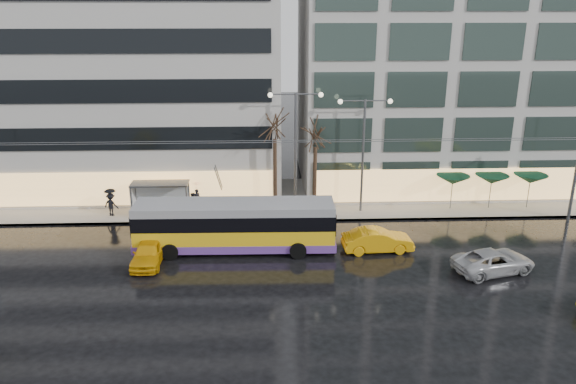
{
  "coord_description": "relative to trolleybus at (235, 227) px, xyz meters",
  "views": [
    {
      "loc": [
        -0.13,
        -29.02,
        15.4
      ],
      "look_at": [
        1.23,
        5.0,
        3.7
      ],
      "focal_mm": 35.0,
      "sensor_mm": 36.0,
      "label": 1
    }
  ],
  "objects": [
    {
      "name": "pedestrian_a",
      "position": [
        -3.29,
        7.27,
        0.01
      ],
      "size": [
        1.28,
        1.29,
        2.19
      ],
      "color": "black",
      "rests_on": "sidewalk"
    },
    {
      "name": "street_lamp_far",
      "position": [
        9.2,
        6.5,
        4.12
      ],
      "size": [
        3.96,
        0.36,
        8.53
      ],
      "color": "#595B60",
      "rests_on": "sidewalk"
    },
    {
      "name": "sidewalk",
      "position": [
        4.2,
        9.7,
        -1.52
      ],
      "size": [
        80.0,
        10.0,
        0.15
      ],
      "primitive_type": "cube",
      "color": "gray",
      "rests_on": "ground"
    },
    {
      "name": "catenary",
      "position": [
        3.2,
        3.64,
        2.66
      ],
      "size": [
        42.24,
        5.12,
        7.0
      ],
      "color": "#595B60",
      "rests_on": "ground"
    },
    {
      "name": "street_lamp_near",
      "position": [
        4.2,
        6.5,
        4.39
      ],
      "size": [
        3.96,
        0.36,
        9.03
      ],
      "color": "#595B60",
      "rests_on": "sidewalk"
    },
    {
      "name": "kerb",
      "position": [
        4.2,
        4.75,
        -1.52
      ],
      "size": [
        80.0,
        0.1,
        0.15
      ],
      "primitive_type": "cube",
      "color": "slate",
      "rests_on": "ground"
    },
    {
      "name": "parasol_a",
      "position": [
        16.2,
        6.7,
        0.85
      ],
      "size": [
        2.5,
        2.5,
        2.65
      ],
      "color": "#595B60",
      "rests_on": "sidewalk"
    },
    {
      "name": "trolleybus",
      "position": [
        0.0,
        0.0,
        0.0
      ],
      "size": [
        12.78,
        5.06,
        5.9
      ],
      "color": "yellow",
      "rests_on": "ground"
    },
    {
      "name": "tree_a",
      "position": [
        2.7,
        6.7,
        5.49
      ],
      "size": [
        3.2,
        3.2,
        8.4
      ],
      "color": "black",
      "rests_on": "sidewalk"
    },
    {
      "name": "bus_shelter",
      "position": [
        -6.18,
        6.39,
        0.36
      ],
      "size": [
        4.2,
        1.6,
        2.51
      ],
      "color": "#595B60",
      "rests_on": "sidewalk"
    },
    {
      "name": "pedestrian_c",
      "position": [
        -9.49,
        6.21,
        -0.33
      ],
      "size": [
        1.28,
        1.05,
        2.11
      ],
      "color": "black",
      "rests_on": "sidewalk"
    },
    {
      "name": "building_left",
      "position": [
        -13.8,
        14.7,
        9.55
      ],
      "size": [
        34.0,
        14.0,
        22.0
      ],
      "primitive_type": "cube",
      "color": "#B7B4AF",
      "rests_on": "sidewalk"
    },
    {
      "name": "sedan_silver",
      "position": [
        15.49,
        -3.67,
        -0.91
      ],
      "size": [
        5.37,
        3.51,
        1.37
      ],
      "primitive_type": "imported",
      "rotation": [
        0.0,
        0.0,
        1.84
      ],
      "color": "#ADADB2",
      "rests_on": "ground"
    },
    {
      "name": "parasol_c",
      "position": [
        22.2,
        6.7,
        0.85
      ],
      "size": [
        2.5,
        2.5,
        2.65
      ],
      "color": "#595B60",
      "rests_on": "sidewalk"
    },
    {
      "name": "taxi_b",
      "position": [
        9.15,
        -0.48,
        -0.85
      ],
      "size": [
        4.62,
        1.86,
        1.49
      ],
      "primitive_type": "imported",
      "rotation": [
        0.0,
        0.0,
        1.63
      ],
      "color": "#FFAD0D",
      "rests_on": "ground"
    },
    {
      "name": "building_right",
      "position": [
        21.2,
        14.7,
        11.05
      ],
      "size": [
        32.0,
        14.0,
        25.0
      ],
      "primitive_type": "cube",
      "color": "#B7B4AF",
      "rests_on": "sidewalk"
    },
    {
      "name": "tree_b",
      "position": [
        5.7,
        6.9,
        4.8
      ],
      "size": [
        3.2,
        3.2,
        7.7
      ],
      "color": "black",
      "rests_on": "sidewalk"
    },
    {
      "name": "parasol_b",
      "position": [
        19.2,
        6.7,
        0.85
      ],
      "size": [
        2.5,
        2.5,
        2.65
      ],
      "color": "#595B60",
      "rests_on": "sidewalk"
    },
    {
      "name": "pedestrian_b",
      "position": [
        -3.47,
        6.11,
        -0.59
      ],
      "size": [
        1.05,
        1.03,
        1.71
      ],
      "color": "black",
      "rests_on": "sidewalk"
    },
    {
      "name": "taxi_a",
      "position": [
        -5.21,
        -1.63,
        -0.87
      ],
      "size": [
        1.86,
        4.34,
        1.46
      ],
      "primitive_type": "imported",
      "rotation": [
        0.0,
        0.0,
        -0.03
      ],
      "color": "#ECAA0C",
      "rests_on": "ground"
    },
    {
      "name": "ground",
      "position": [
        2.2,
        -4.3,
        -1.6
      ],
      "size": [
        140.0,
        140.0,
        0.0
      ],
      "primitive_type": "plane",
      "color": "black",
      "rests_on": "ground"
    }
  ]
}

